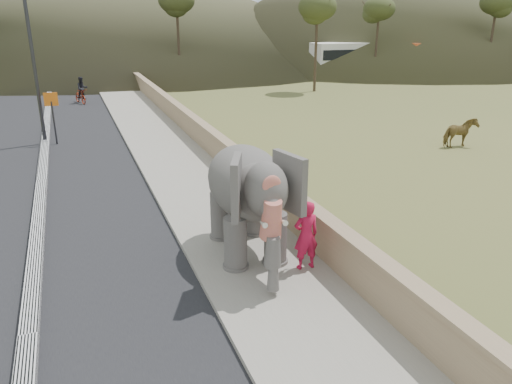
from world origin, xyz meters
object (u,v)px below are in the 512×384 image
at_px(lamppost, 37,35).
at_px(motorcyclist, 81,93).
at_px(elephant_and_man, 247,198).
at_px(cow, 460,133).

xyz_separation_m(lamppost, motorcyclist, (1.79, 11.02, -4.21)).
distance_m(elephant_and_man, motorcyclist, 25.14).
relative_size(cow, motorcyclist, 0.80).
xyz_separation_m(cow, elephant_and_man, (-12.60, -6.69, 0.88)).
bearing_deg(elephant_and_man, motorcyclist, 96.67).
distance_m(cow, elephant_and_man, 14.29).
xyz_separation_m(lamppost, cow, (17.31, -7.25, -4.21)).
bearing_deg(elephant_and_man, lamppost, 108.67).
bearing_deg(lamppost, elephant_and_man, -71.33).
relative_size(elephant_and_man, motorcyclist, 2.06).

